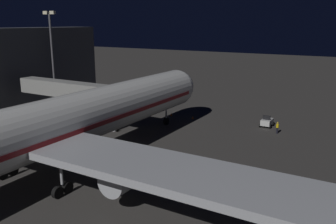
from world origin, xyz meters
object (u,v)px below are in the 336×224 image
object	(u,v)px
baggage_tug_spare	(267,122)
traffic_cone_nose_port	(193,117)
jet_bridge	(79,91)
ground_crew_marshaller_fwd	(277,127)
traffic_cone_nose_starboard	(171,114)
apron_floodlight_mast	(52,53)
airliner_at_gate	(28,134)

from	to	relation	value
baggage_tug_spare	traffic_cone_nose_port	size ratio (longest dim) A/B	4.64
jet_bridge	ground_crew_marshaller_fwd	distance (m)	31.82
traffic_cone_nose_port	traffic_cone_nose_starboard	bearing A→B (deg)	0.00
baggage_tug_spare	traffic_cone_nose_starboard	size ratio (longest dim) A/B	4.64
baggage_tug_spare	apron_floodlight_mast	bearing A→B (deg)	10.72
apron_floodlight_mast	baggage_tug_spare	world-z (taller)	apron_floodlight_mast
airliner_at_gate	ground_crew_marshaller_fwd	distance (m)	36.00
traffic_cone_nose_starboard	apron_floodlight_mast	bearing A→B (deg)	14.11
traffic_cone_nose_port	traffic_cone_nose_starboard	xyz separation A→B (m)	(4.40, 0.00, 0.00)
airliner_at_gate	jet_bridge	xyz separation A→B (m)	(12.02, -19.60, 0.09)
ground_crew_marshaller_fwd	traffic_cone_nose_port	world-z (taller)	ground_crew_marshaller_fwd
ground_crew_marshaller_fwd	traffic_cone_nose_starboard	bearing A→B (deg)	-3.50
baggage_tug_spare	jet_bridge	bearing A→B (deg)	28.65
airliner_at_gate	baggage_tug_spare	world-z (taller)	airliner_at_gate
traffic_cone_nose_port	airliner_at_gate	bearing A→B (deg)	86.12
airliner_at_gate	traffic_cone_nose_port	distance (m)	32.99
apron_floodlight_mast	ground_crew_marshaller_fwd	size ratio (longest dim) A/B	10.14
apron_floodlight_mast	traffic_cone_nose_starboard	bearing A→B (deg)	-165.89
traffic_cone_nose_port	jet_bridge	bearing A→B (deg)	42.15
apron_floodlight_mast	traffic_cone_nose_port	size ratio (longest dim) A/B	33.86
airliner_at_gate	traffic_cone_nose_port	size ratio (longest dim) A/B	123.41
ground_crew_marshaller_fwd	traffic_cone_nose_starboard	distance (m)	19.44
traffic_cone_nose_port	traffic_cone_nose_starboard	size ratio (longest dim) A/B	1.00
apron_floodlight_mast	traffic_cone_nose_starboard	world-z (taller)	apron_floodlight_mast
jet_bridge	apron_floodlight_mast	xyz separation A→B (m)	(13.48, -7.02, 5.02)
jet_bridge	ground_crew_marshaller_fwd	bearing A→B (deg)	-158.19
airliner_at_gate	apron_floodlight_mast	world-z (taller)	airliner_at_gate
airliner_at_gate	apron_floodlight_mast	size ratio (longest dim) A/B	3.64
jet_bridge	traffic_cone_nose_starboard	world-z (taller)	jet_bridge
airliner_at_gate	traffic_cone_nose_starboard	world-z (taller)	airliner_at_gate
airliner_at_gate	ground_crew_marshaller_fwd	size ratio (longest dim) A/B	36.94
traffic_cone_nose_port	apron_floodlight_mast	bearing A→B (deg)	11.94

